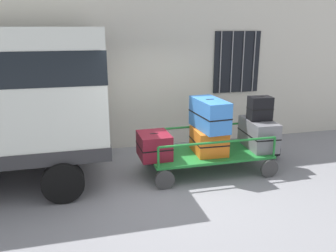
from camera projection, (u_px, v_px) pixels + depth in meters
name	position (u px, v px, depth m)	size (l,w,h in m)	color
ground_plane	(173.00, 182.00, 6.61)	(40.00, 40.00, 0.00)	gray
building_wall	(148.00, 42.00, 8.10)	(12.00, 0.38, 5.00)	beige
luggage_cart	(208.00, 154.00, 7.04)	(2.47, 1.28, 0.41)	#1E722D
cart_railing	(208.00, 136.00, 6.93)	(2.36, 1.15, 0.40)	#1E722D
suitcase_left_bottom	(154.00, 145.00, 6.66)	(0.60, 0.71, 0.48)	maroon
suitcase_midleft_bottom	(209.00, 141.00, 6.93)	(0.63, 0.79, 0.49)	orange
suitcase_midleft_middle	(210.00, 114.00, 6.79)	(0.55, 1.04, 0.60)	#3372C6
suitcase_center_bottom	(258.00, 134.00, 7.23)	(0.57, 1.02, 0.59)	slate
suitcase_center_middle	(260.00, 108.00, 7.09)	(0.48, 0.35, 0.49)	black
backpack	(275.00, 149.00, 7.73)	(0.27, 0.22, 0.44)	black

